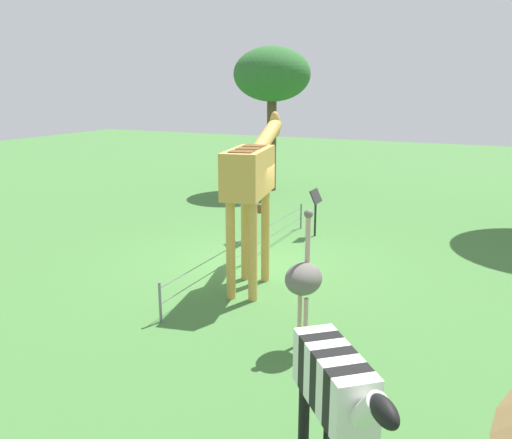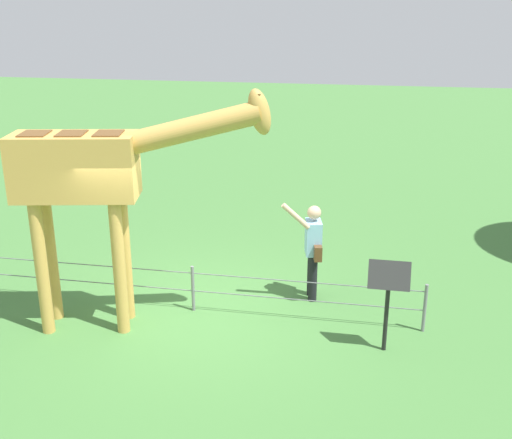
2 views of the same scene
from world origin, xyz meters
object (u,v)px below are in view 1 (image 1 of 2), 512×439
Objects in this scene: visitor at (251,208)px; ostrich at (304,279)px; info_sign at (316,203)px; tree_northeast at (272,76)px; giraffe at (252,177)px; zebra at (336,391)px.

ostrich is (-5.09, -3.39, 0.27)m from visitor.
visitor is 1.28× the size of info_sign.
tree_northeast is at bearing 19.50° from visitor.
ostrich reaches higher than visitor.
info_sign is at bearing 0.35° from giraffe.
zebra is 1.26× the size of info_sign.
ostrich is 1.70× the size of info_sign.
ostrich is 6.56m from info_sign.
ostrich is at bearing 26.36° from zebra.
giraffe is 2.16× the size of visitor.
info_sign is at bearing 17.51° from ostrich.
visitor is 1.01× the size of zebra.
giraffe is 10.63m from tree_northeast.
tree_northeast reaches higher than visitor.
giraffe is 2.19× the size of zebra.
visitor is (2.91, 1.44, -1.39)m from giraffe.
visitor reaches higher than zebra.
giraffe is at bearing -153.60° from visitor.
ostrich is at bearing -153.99° from tree_northeast.
tree_northeast reaches higher than info_sign.
zebra is at bearing -153.92° from tree_northeast.
info_sign is (8.99, 3.33, -0.21)m from zebra.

